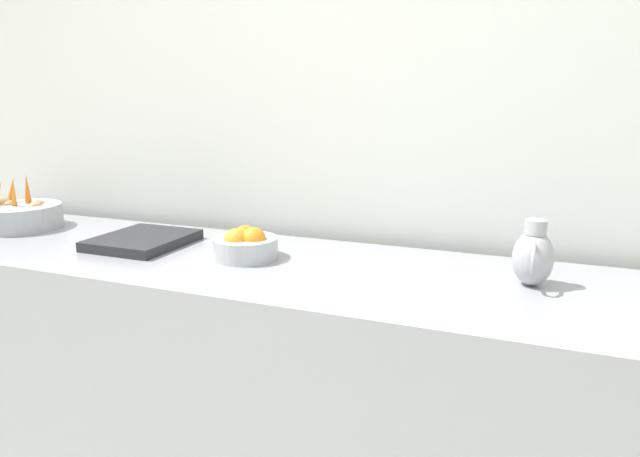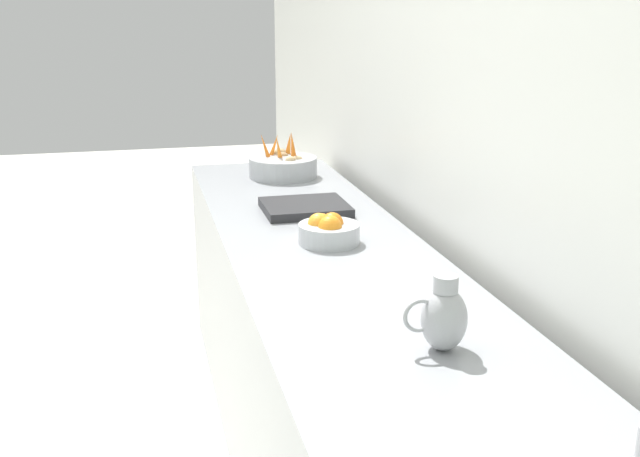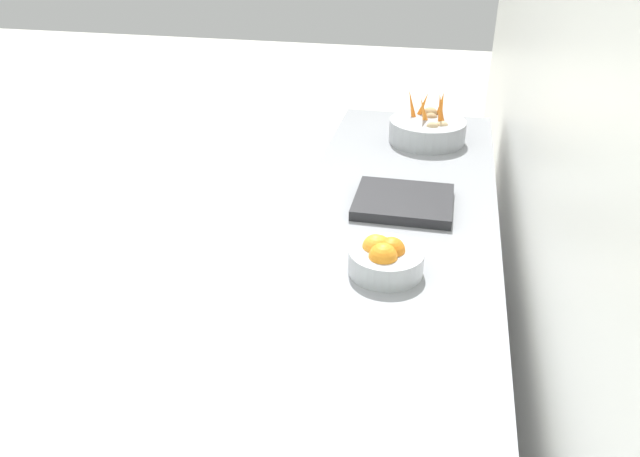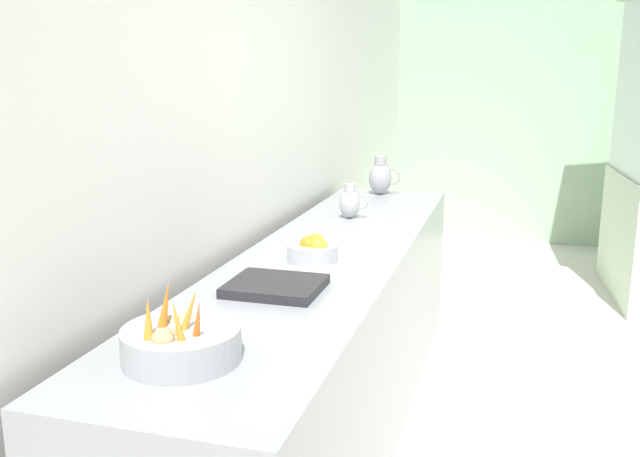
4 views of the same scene
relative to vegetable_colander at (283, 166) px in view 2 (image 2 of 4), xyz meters
name	(u,v)px [view 2 (image 2 of 4)]	position (x,y,z in m)	size (l,w,h in m)	color
tile_wall_left	(565,98)	(-0.40, 1.81, 0.53)	(0.10, 7.70, 3.00)	silver
prep_counter	(339,387)	(0.07, 1.31, -0.51)	(0.71, 3.38, 0.92)	gray
vegetable_colander	(283,166)	(0.00, 0.00, 0.00)	(0.33, 0.33, 0.23)	#9EA0A5
orange_bowl	(328,230)	(0.06, 1.10, -0.01)	(0.22, 0.22, 0.11)	#ADAFB5
metal_pitcher_short	(443,317)	(0.00, 2.01, 0.03)	(0.16, 0.11, 0.19)	#A3A3A8
counter_sink_basin	(305,207)	(0.04, 0.67, -0.04)	(0.34, 0.30, 0.04)	#232326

